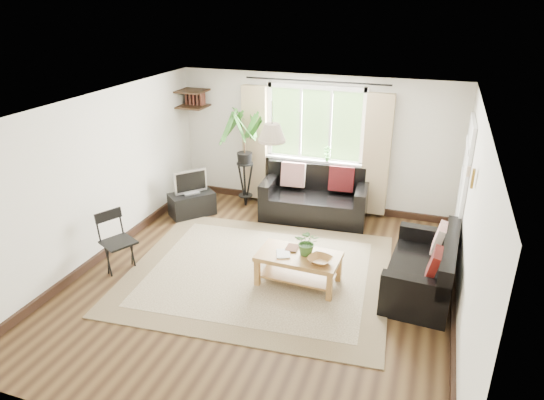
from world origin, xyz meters
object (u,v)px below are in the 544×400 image
(tv_stand, at_px, (192,204))
(palm_stand, at_px, (245,159))
(sofa_back, at_px, (315,195))
(sofa_right, at_px, (421,265))
(coffee_table, at_px, (298,269))
(folding_chair, at_px, (119,243))

(tv_stand, xyz_separation_m, palm_stand, (0.74, 0.70, 0.70))
(tv_stand, height_order, palm_stand, palm_stand)
(sofa_back, height_order, sofa_right, sofa_back)
(coffee_table, relative_size, palm_stand, 0.61)
(tv_stand, bearing_deg, sofa_back, -32.94)
(sofa_back, height_order, coffee_table, sofa_back)
(sofa_back, xyz_separation_m, sofa_right, (1.89, -1.75, -0.05))
(folding_chair, bearing_deg, sofa_right, -51.05)
(coffee_table, bearing_deg, tv_stand, 147.43)
(coffee_table, bearing_deg, palm_stand, 126.71)
(palm_stand, bearing_deg, folding_chair, -106.41)
(sofa_right, bearing_deg, sofa_back, -129.34)
(sofa_right, bearing_deg, coffee_table, -72.56)
(sofa_back, distance_m, coffee_table, 2.17)
(sofa_back, relative_size, sofa_right, 1.13)
(palm_stand, bearing_deg, sofa_back, -4.28)
(sofa_back, bearing_deg, folding_chair, -133.42)
(sofa_back, xyz_separation_m, palm_stand, (-1.34, 0.10, 0.48))
(folding_chair, bearing_deg, sofa_back, -12.51)
(sofa_right, xyz_separation_m, tv_stand, (-3.97, 1.15, -0.17))
(sofa_back, xyz_separation_m, coffee_table, (0.33, -2.14, -0.20))
(tv_stand, relative_size, palm_stand, 0.42)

